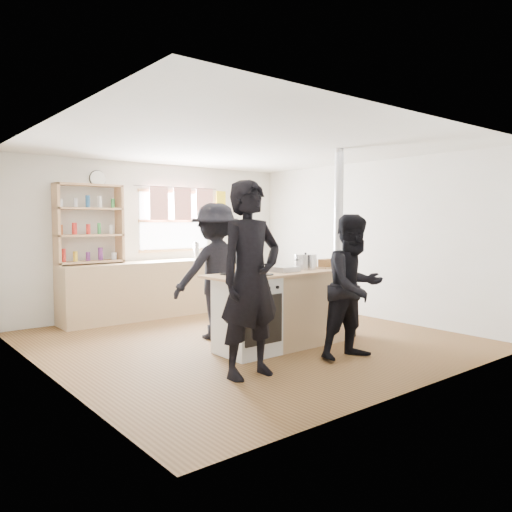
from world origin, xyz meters
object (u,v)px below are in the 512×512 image
thermos (196,251)px  person_near_right (354,287)px  flue_heater (338,288)px  stockpot_counter (305,262)px  person_near_left (251,279)px  cooking_island (285,309)px  skillet_greens (252,274)px  roast_tray (284,269)px  stockpot_stove (250,267)px  person_far (216,271)px  bread_board (326,264)px

thermos → person_near_right: bearing=-93.5°
flue_heater → stockpot_counter: bearing=171.0°
thermos → person_near_left: bearing=-114.0°
cooking_island → stockpot_counter: 0.68m
skillet_greens → flue_heater: 1.63m
roast_tray → stockpot_stove: stockpot_stove is taller
flue_heater → person_far: (-1.33, 0.94, 0.24)m
stockpot_counter → roast_tray: bearing=-173.6°
skillet_greens → person_near_right: size_ratio=0.25×
stockpot_counter → person_near_left: size_ratio=0.15×
stockpot_counter → person_far: 1.18m
flue_heater → person_near_left: 2.11m
stockpot_stove → person_near_right: (0.68, -1.03, -0.19)m
bread_board → person_far: 1.46m
roast_tray → bread_board: bearing=-0.9°
skillet_greens → stockpot_counter: (1.07, 0.24, 0.07)m
person_near_right → cooking_island: bearing=112.2°
skillet_greens → person_far: 1.13m
person_near_left → cooking_island: bearing=32.2°
person_near_left → person_near_right: person_near_left is taller
person_near_left → person_near_right: (1.31, -0.22, -0.16)m
cooking_island → person_near_left: (-1.07, -0.68, 0.51)m
person_near_left → bread_board: bearing=20.1°
skillet_greens → thermos: bearing=69.0°
person_near_left → stockpot_stove: bearing=52.1°
skillet_greens → stockpot_stove: stockpot_stove is taller
roast_tray → stockpot_stove: 0.44m
stockpot_counter → person_far: size_ratio=0.17×
thermos → stockpot_counter: bearing=-91.6°
roast_tray → flue_heater: (0.94, -0.04, -0.32)m
roast_tray → person_near_left: size_ratio=0.17×
flue_heater → person_far: bearing=144.7°
person_near_right → person_far: bearing=117.3°
bread_board → flue_heater: (0.20, -0.03, -0.33)m
cooking_island → stockpot_counter: bearing=5.4°
stockpot_counter → person_near_left: (-1.46, -0.71, -0.05)m
stockpot_stove → person_far: 0.77m
thermos → bread_board: size_ratio=0.92×
roast_tray → cooking_island: bearing=20.0°
roast_tray → person_far: (-0.39, 0.91, -0.08)m
skillet_greens → stockpot_counter: stockpot_counter is taller
cooking_island → skillet_greens: bearing=-163.5°
roast_tray → person_near_right: bearing=-73.1°
cooking_island → bread_board: (0.71, -0.02, 0.51)m
roast_tray → person_near_right: person_near_right is taller
thermos → flue_heater: flue_heater is taller
bread_board → person_near_right: person_near_right is taller
cooking_island → skillet_greens: skillet_greens is taller
stockpot_stove → person_near_right: 1.25m
bread_board → person_near_right: size_ratio=0.19×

